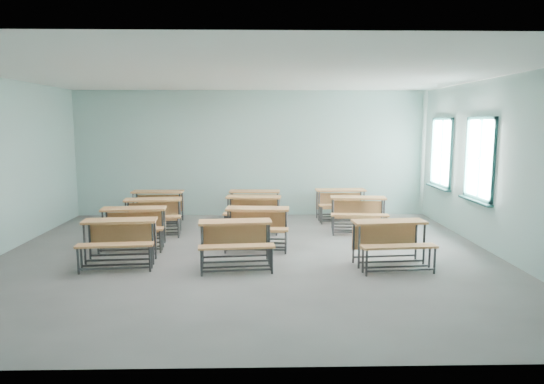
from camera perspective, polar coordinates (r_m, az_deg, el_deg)
The scene contains 12 objects.
room at distance 8.54m, azimuth -2.35°, elevation 2.87°, with size 9.04×8.04×3.24m.
desk_unit_r0c0 at distance 8.57m, azimuth -17.53°, elevation -4.87°, with size 1.28×0.92×0.76m.
desk_unit_r0c1 at distance 8.09m, azimuth -4.30°, elevation -5.26°, with size 1.28×0.92×0.76m.
desk_unit_r0c2 at distance 8.31m, azimuth 13.82°, elevation -5.12°, with size 1.28×0.92×0.76m.
desk_unit_r1c0 at distance 9.67m, azimuth -16.01°, elevation -3.35°, with size 1.28×0.91×0.76m.
desk_unit_r1c1 at distance 9.31m, azimuth -1.75°, elevation -3.47°, with size 1.27×0.90×0.76m.
desk_unit_r2c0 at distance 10.73m, azimuth -13.83°, elevation -2.15°, with size 1.30×0.94×0.76m.
desk_unit_r2c1 at distance 10.77m, azimuth -2.23°, elevation -1.88°, with size 1.29×0.93×0.76m.
desk_unit_r2c2 at distance 10.84m, azimuth 10.11°, elevation -1.94°, with size 1.29×0.94×0.76m.
desk_unit_r3c0 at distance 11.93m, azimuth -13.37°, elevation -1.12°, with size 1.23×0.84×0.76m.
desk_unit_r3c1 at distance 11.67m, azimuth -2.08°, elevation -1.11°, with size 1.25×0.87×0.76m.
desk_unit_r3c2 at distance 12.02m, azimuth 8.15°, elevation -0.91°, with size 1.24×0.86×0.76m.
Camera 1 is at (0.24, -8.47, 2.38)m, focal length 32.00 mm.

